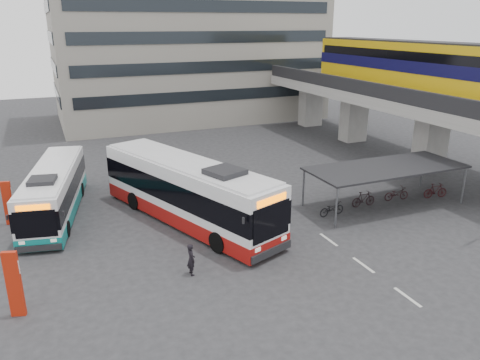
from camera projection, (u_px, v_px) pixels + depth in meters
name	position (u px, v px, depth m)	size (l,w,h in m)	color
ground	(287.00, 248.00, 24.08)	(120.00, 120.00, 0.00)	#28282B
viaduct	(401.00, 83.00, 38.89)	(8.00, 32.00, 9.68)	gray
bike_shelter	(384.00, 180.00, 29.31)	(10.00, 4.00, 2.54)	#595B60
office_block	(187.00, 9.00, 53.70)	(30.00, 15.00, 25.00)	gray
road_markings	(363.00, 265.00, 22.39)	(0.15, 7.60, 0.01)	beige
bus_main	(187.00, 192.00, 26.85)	(7.28, 13.39, 3.91)	white
bus_teal	(55.00, 191.00, 27.91)	(4.45, 10.92, 3.16)	white
pedestrian	(191.00, 259.00, 21.34)	(0.56, 0.37, 1.53)	black
sign_totem_south	(14.00, 283.00, 18.11)	(0.59, 0.34, 2.80)	#B01F0A
sign_totem_mid	(21.00, 227.00, 23.69)	(0.49, 0.22, 2.27)	#B01F0A
sign_totem_north	(8.00, 202.00, 26.54)	(0.56, 0.28, 2.59)	#B01F0A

